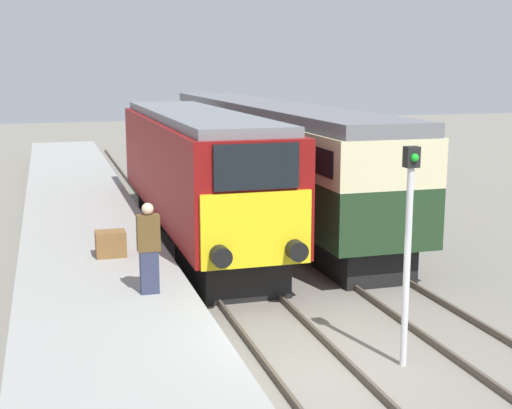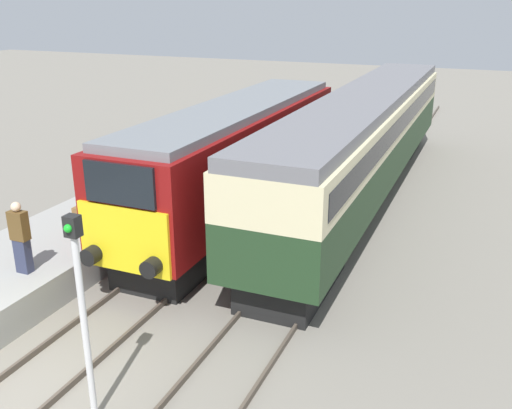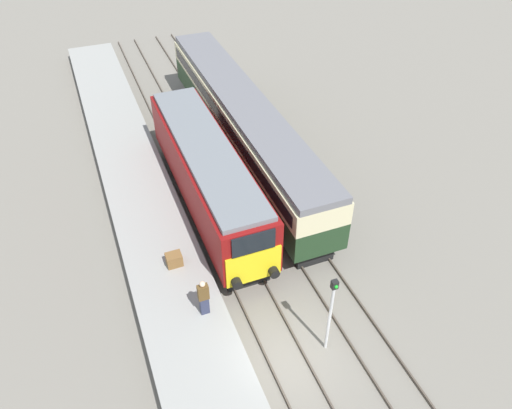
# 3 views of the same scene
# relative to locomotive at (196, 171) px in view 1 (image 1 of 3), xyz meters

# --- Properties ---
(ground_plane) EXTENTS (120.00, 120.00, 0.00)m
(ground_plane) POSITION_rel_locomotive_xyz_m (0.00, -10.12, -2.21)
(ground_plane) COLOR slate
(platform_left) EXTENTS (3.50, 50.00, 0.87)m
(platform_left) POSITION_rel_locomotive_xyz_m (-3.30, -2.12, -1.77)
(platform_left) COLOR gray
(platform_left) RESTS_ON ground_plane
(rails_near_track) EXTENTS (1.51, 60.00, 0.14)m
(rails_near_track) POSITION_rel_locomotive_xyz_m (0.00, -5.12, -2.14)
(rails_near_track) COLOR #4C4238
(rails_near_track) RESTS_ON ground_plane
(rails_far_track) EXTENTS (1.50, 60.00, 0.14)m
(rails_far_track) POSITION_rel_locomotive_xyz_m (3.40, -5.12, -2.14)
(rails_far_track) COLOR #4C4238
(rails_far_track) RESTS_ON ground_plane
(locomotive) EXTENTS (2.70, 13.33, 3.99)m
(locomotive) POSITION_rel_locomotive_xyz_m (0.00, 0.00, 0.00)
(locomotive) COLOR black
(locomotive) RESTS_ON ground_plane
(passenger_carriage) EXTENTS (2.75, 20.40, 4.01)m
(passenger_carriage) POSITION_rel_locomotive_xyz_m (3.40, 4.01, 0.24)
(passenger_carriage) COLOR black
(passenger_carriage) RESTS_ON ground_plane
(person_on_platform) EXTENTS (0.44, 0.26, 1.82)m
(person_on_platform) POSITION_rel_locomotive_xyz_m (-2.44, -7.23, -0.42)
(person_on_platform) COLOR #2D334C
(person_on_platform) RESTS_ON platform_left
(signal_post) EXTENTS (0.24, 0.28, 3.96)m
(signal_post) POSITION_rel_locomotive_xyz_m (1.70, -10.02, 0.14)
(signal_post) COLOR silver
(signal_post) RESTS_ON ground_plane
(luggage_crate) EXTENTS (0.70, 0.56, 0.60)m
(luggage_crate) POSITION_rel_locomotive_xyz_m (-2.93, -4.16, -1.04)
(luggage_crate) COLOR brown
(luggage_crate) RESTS_ON platform_left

